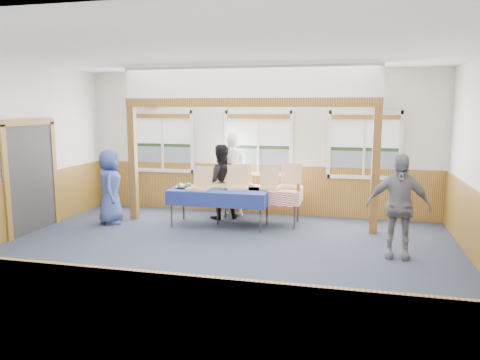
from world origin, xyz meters
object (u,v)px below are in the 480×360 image
(woman_white, at_px, (233,174))
(man_blue, at_px, (110,187))
(table_right, at_px, (258,190))
(person_grey, at_px, (398,206))
(table_left, at_px, (220,192))
(woman_black, at_px, (220,182))

(woman_white, distance_m, man_blue, 2.63)
(table_right, distance_m, person_grey, 3.08)
(table_left, height_order, woman_white, woman_white)
(man_blue, bearing_deg, table_left, -105.34)
(man_blue, bearing_deg, woman_white, -84.09)
(woman_black, relative_size, person_grey, 0.96)
(table_left, bearing_deg, woman_black, 127.75)
(woman_black, distance_m, man_blue, 2.30)
(table_right, bearing_deg, woman_black, 165.16)
(woman_white, relative_size, woman_black, 1.16)
(woman_white, relative_size, man_blue, 1.21)
(table_left, bearing_deg, person_grey, 2.04)
(table_right, xyz_separation_m, woman_black, (-0.89, 0.24, 0.11))
(table_right, distance_m, woman_black, 0.93)
(woman_white, bearing_deg, table_right, 134.43)
(table_left, distance_m, person_grey, 3.56)
(table_left, xyz_separation_m, woman_white, (0.02, 0.97, 0.23))
(person_grey, bearing_deg, man_blue, 174.10)
(woman_black, distance_m, person_grey, 3.97)
(table_left, distance_m, man_blue, 2.29)
(table_right, bearing_deg, man_blue, -166.59)
(woman_white, height_order, person_grey, woman_white)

